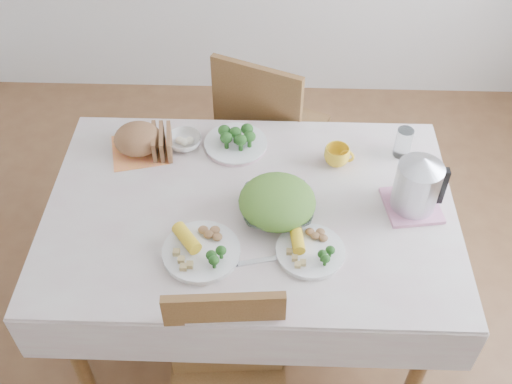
{
  "coord_description": "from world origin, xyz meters",
  "views": [
    {
      "loc": [
        0.07,
        -1.49,
        2.37
      ],
      "look_at": [
        0.02,
        0.02,
        0.82
      ],
      "focal_mm": 42.0,
      "sensor_mm": 36.0,
      "label": 1
    }
  ],
  "objects_px": {
    "chair_far": "(274,133)",
    "salad_bowl": "(277,208)",
    "electric_kettle": "(418,183)",
    "dining_table": "(251,270)",
    "yellow_mug": "(337,156)",
    "dinner_plate_right": "(310,251)",
    "dinner_plate_left": "(201,252)"
  },
  "relations": [
    {
      "from": "salad_bowl",
      "to": "dining_table",
      "type": "bearing_deg",
      "value": 162.17
    },
    {
      "from": "dining_table",
      "to": "yellow_mug",
      "type": "relative_size",
      "value": 13.86
    },
    {
      "from": "electric_kettle",
      "to": "dinner_plate_right",
      "type": "bearing_deg",
      "value": -166.11
    },
    {
      "from": "chair_far",
      "to": "salad_bowl",
      "type": "height_order",
      "value": "chair_far"
    },
    {
      "from": "dining_table",
      "to": "chair_far",
      "type": "bearing_deg",
      "value": 83.98
    },
    {
      "from": "dinner_plate_left",
      "to": "dinner_plate_right",
      "type": "relative_size",
      "value": 1.13
    },
    {
      "from": "dinner_plate_left",
      "to": "chair_far",
      "type": "bearing_deg",
      "value": 76.53
    },
    {
      "from": "dining_table",
      "to": "electric_kettle",
      "type": "bearing_deg",
      "value": 1.85
    },
    {
      "from": "dinner_plate_right",
      "to": "yellow_mug",
      "type": "distance_m",
      "value": 0.47
    },
    {
      "from": "dining_table",
      "to": "dinner_plate_right",
      "type": "xyz_separation_m",
      "value": [
        0.21,
        -0.21,
        0.4
      ]
    },
    {
      "from": "dining_table",
      "to": "chair_far",
      "type": "distance_m",
      "value": 0.78
    },
    {
      "from": "dinner_plate_left",
      "to": "salad_bowl",
      "type": "bearing_deg",
      "value": 37.25
    },
    {
      "from": "salad_bowl",
      "to": "chair_far",
      "type": "bearing_deg",
      "value": 91.09
    },
    {
      "from": "chair_far",
      "to": "yellow_mug",
      "type": "distance_m",
      "value": 0.67
    },
    {
      "from": "yellow_mug",
      "to": "electric_kettle",
      "type": "relative_size",
      "value": 0.45
    },
    {
      "from": "dinner_plate_left",
      "to": "yellow_mug",
      "type": "height_order",
      "value": "yellow_mug"
    },
    {
      "from": "salad_bowl",
      "to": "electric_kettle",
      "type": "xyz_separation_m",
      "value": [
        0.49,
        0.05,
        0.09
      ]
    },
    {
      "from": "dining_table",
      "to": "chair_far",
      "type": "height_order",
      "value": "chair_far"
    },
    {
      "from": "chair_far",
      "to": "dinner_plate_left",
      "type": "relative_size",
      "value": 3.63
    },
    {
      "from": "electric_kettle",
      "to": "yellow_mug",
      "type": "bearing_deg",
      "value": 121.92
    },
    {
      "from": "dinner_plate_right",
      "to": "electric_kettle",
      "type": "distance_m",
      "value": 0.45
    },
    {
      "from": "yellow_mug",
      "to": "electric_kettle",
      "type": "distance_m",
      "value": 0.36
    },
    {
      "from": "chair_far",
      "to": "dinner_plate_right",
      "type": "distance_m",
      "value": 1.04
    },
    {
      "from": "dinner_plate_right",
      "to": "yellow_mug",
      "type": "relative_size",
      "value": 2.36
    },
    {
      "from": "yellow_mug",
      "to": "chair_far",
      "type": "bearing_deg",
      "value": 114.93
    },
    {
      "from": "dinner_plate_right",
      "to": "electric_kettle",
      "type": "xyz_separation_m",
      "value": [
        0.38,
        0.23,
        0.11
      ]
    },
    {
      "from": "chair_far",
      "to": "salad_bowl",
      "type": "distance_m",
      "value": 0.87
    },
    {
      "from": "salad_bowl",
      "to": "electric_kettle",
      "type": "bearing_deg",
      "value": 5.83
    },
    {
      "from": "dinner_plate_left",
      "to": "electric_kettle",
      "type": "distance_m",
      "value": 0.79
    },
    {
      "from": "dinner_plate_left",
      "to": "dining_table",
      "type": "bearing_deg",
      "value": 54.96
    },
    {
      "from": "dining_table",
      "to": "dinner_plate_left",
      "type": "distance_m",
      "value": 0.48
    },
    {
      "from": "dinner_plate_left",
      "to": "electric_kettle",
      "type": "height_order",
      "value": "electric_kettle"
    }
  ]
}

